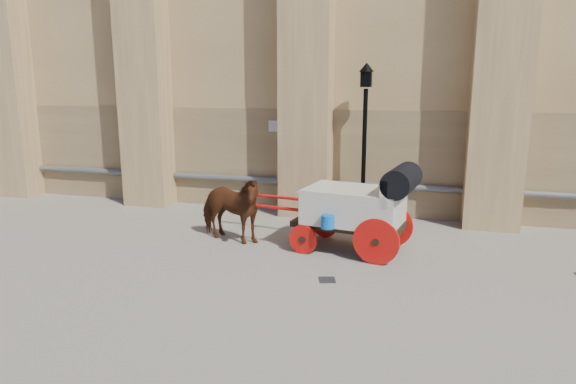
% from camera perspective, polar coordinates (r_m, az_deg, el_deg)
% --- Properties ---
extents(ground, '(90.00, 90.00, 0.00)m').
position_cam_1_polar(ground, '(11.33, 2.59, -7.31)').
color(ground, slate).
rests_on(ground, ground).
extents(horse, '(2.11, 1.39, 1.64)m').
position_cam_1_polar(horse, '(12.30, -6.55, -1.82)').
color(horse, '#572C12').
rests_on(horse, ground).
extents(carriage, '(4.76, 1.96, 2.02)m').
position_cam_1_polar(carriage, '(11.54, 8.05, -1.39)').
color(carriage, black).
rests_on(carriage, ground).
extents(street_lamp, '(0.40, 0.40, 4.26)m').
position_cam_1_polar(street_lamp, '(14.00, 8.49, 5.91)').
color(street_lamp, black).
rests_on(street_lamp, ground).
extents(drain_grate_near, '(0.40, 0.40, 0.01)m').
position_cam_1_polar(drain_grate_near, '(10.13, 4.37, -9.70)').
color(drain_grate_near, black).
rests_on(drain_grate_near, ground).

